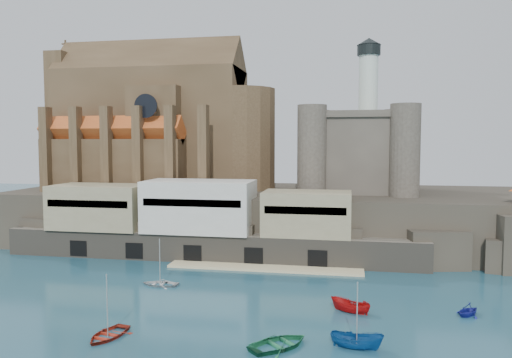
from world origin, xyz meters
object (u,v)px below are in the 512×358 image
object	(u,v)px
castle_keep	(357,148)
boat_2	(357,348)
boat_0	(108,337)
church	(159,129)

from	to	relation	value
castle_keep	boat_2	world-z (taller)	castle_keep
castle_keep	boat_0	distance (m)	60.87
boat_2	church	bearing A→B (deg)	43.35
castle_keep	boat_0	xyz separation A→B (m)	(-25.02, -52.38, -18.31)
castle_keep	boat_2	xyz separation A→B (m)	(-0.59, -50.60, -18.31)
boat_2	castle_keep	bearing A→B (deg)	5.05
church	boat_2	bearing A→B (deg)	-52.36
castle_keep	boat_2	bearing A→B (deg)	-90.67
castle_keep	boat_0	size ratio (longest dim) A/B	5.39
boat_0	boat_2	xyz separation A→B (m)	(24.43, 1.79, 0.00)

